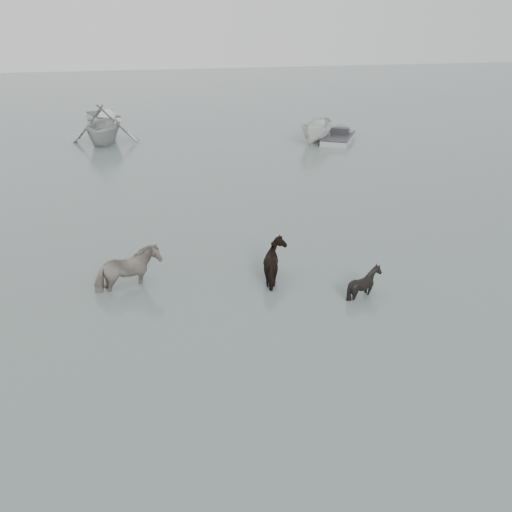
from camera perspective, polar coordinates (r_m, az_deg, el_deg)
name	(u,v)px	position (r m, az deg, el deg)	size (l,w,h in m)	color
ground	(228,294)	(16.56, -2.79, -3.82)	(140.00, 140.00, 0.00)	#4E5D5A
pony_pinto	(127,262)	(17.01, -12.81, -0.61)	(0.88, 1.93, 1.63)	black
pony_dark	(278,258)	(17.15, 2.22, -0.20)	(1.41, 1.20, 1.42)	black
pony_black	(365,277)	(16.55, 10.84, -2.03)	(0.93, 1.05, 1.16)	black
rowboat_trail	(103,123)	(36.90, -15.05, 12.76)	(4.19, 4.86, 2.56)	#9EA09E
boat_small	(317,130)	(36.40, 6.12, 12.44)	(1.48, 3.94, 1.52)	silver
skiff_port	(338,136)	(36.76, 8.23, 11.83)	(5.20, 1.60, 0.75)	gray
skiff_mid	(103,114)	(45.79, -15.03, 13.54)	(4.93, 1.60, 0.75)	#A9ABA9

